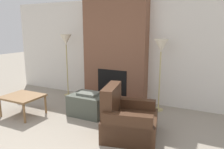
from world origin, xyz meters
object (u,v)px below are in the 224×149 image
at_px(side_table, 23,98).
at_px(floor_lamp_left, 66,43).
at_px(armchair, 126,121).
at_px(ottoman, 89,104).
at_px(floor_lamp_right, 161,49).

relative_size(side_table, floor_lamp_left, 0.47).
bearing_deg(floor_lamp_left, armchair, -31.50).
relative_size(armchair, floor_lamp_left, 0.64).
height_order(ottoman, floor_lamp_right, floor_lamp_right).
bearing_deg(floor_lamp_right, side_table, -148.16).
bearing_deg(floor_lamp_left, floor_lamp_right, 0.00).
bearing_deg(side_table, floor_lamp_right, 31.84).
relative_size(side_table, floor_lamp_right, 0.49).
bearing_deg(floor_lamp_right, armchair, -97.77).
relative_size(ottoman, armchair, 0.72).
relative_size(ottoman, floor_lamp_right, 0.48).
bearing_deg(floor_lamp_left, side_table, -89.33).
bearing_deg(armchair, side_table, 80.67).
distance_m(ottoman, floor_lamp_right, 2.00).
bearing_deg(side_table, armchair, 3.19).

